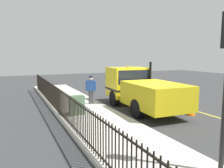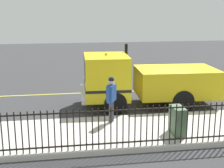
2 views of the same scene
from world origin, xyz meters
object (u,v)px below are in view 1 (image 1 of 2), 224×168
object	(u,v)px
work_truck	(139,87)
traffic_cone	(191,110)
worker_standing	(91,87)
utility_cabinet	(77,105)

from	to	relation	value
work_truck	traffic_cone	size ratio (longest dim) A/B	10.45
work_truck	worker_standing	distance (m)	2.87
worker_standing	traffic_cone	distance (m)	5.83
utility_cabinet	worker_standing	bearing A→B (deg)	-126.04
traffic_cone	worker_standing	bearing A→B (deg)	-44.62
work_truck	utility_cabinet	xyz separation A→B (m)	(3.87, 0.44, -0.62)
work_truck	traffic_cone	world-z (taller)	work_truck
worker_standing	traffic_cone	world-z (taller)	worker_standing
utility_cabinet	traffic_cone	distance (m)	5.94
traffic_cone	utility_cabinet	bearing A→B (deg)	-19.77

